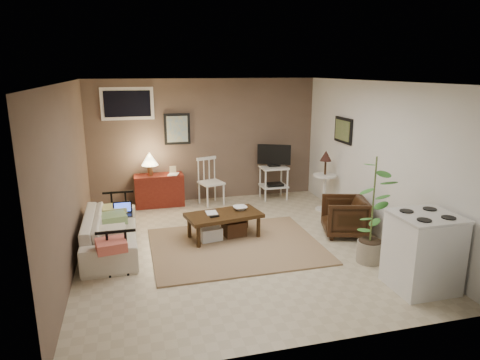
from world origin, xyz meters
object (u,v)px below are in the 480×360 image
object	(u,v)px
red_console	(158,187)
armchair	(345,215)
spindle_chair	(211,183)
sofa	(110,226)
side_table	(325,174)
tv_stand	(274,170)
potted_plant	(373,207)
stove	(423,252)
coffee_table	(223,224)

from	to	relation	value
red_console	armchair	bearing A→B (deg)	-39.56
red_console	spindle_chair	size ratio (longest dim) A/B	1.17
sofa	spindle_chair	size ratio (longest dim) A/B	2.04
sofa	side_table	world-z (taller)	side_table
spindle_chair	tv_stand	world-z (taller)	tv_stand
red_console	tv_stand	size ratio (longest dim) A/B	0.95
tv_stand	spindle_chair	bearing A→B (deg)	-178.52
potted_plant	stove	xyz separation A→B (m)	(0.21, -0.80, -0.33)
sofa	tv_stand	xyz separation A→B (m)	(3.13, 1.82, 0.23)
spindle_chair	side_table	size ratio (longest dim) A/B	0.80
spindle_chair	potted_plant	bearing A→B (deg)	-62.70
tv_stand	side_table	distance (m)	1.15
spindle_chair	potted_plant	xyz separation A→B (m)	(1.61, -3.11, 0.37)
stove	armchair	bearing A→B (deg)	92.02
tv_stand	stove	size ratio (longest dim) A/B	1.19
sofa	armchair	distance (m)	3.59
sofa	potted_plant	world-z (taller)	potted_plant
armchair	stove	size ratio (longest dim) A/B	0.71
red_console	spindle_chair	distance (m)	1.01
sofa	tv_stand	bearing A→B (deg)	-59.82
potted_plant	coffee_table	bearing A→B (deg)	142.93
stove	side_table	bearing A→B (deg)	86.99
side_table	stove	bearing A→B (deg)	-93.01
coffee_table	tv_stand	world-z (taller)	tv_stand
spindle_chair	side_table	bearing A→B (deg)	-24.53
stove	tv_stand	bearing A→B (deg)	97.37
tv_stand	side_table	bearing A→B (deg)	-54.41
spindle_chair	coffee_table	bearing A→B (deg)	-94.63
coffee_table	stove	distance (m)	2.90
coffee_table	side_table	distance (m)	2.34
potted_plant	armchair	bearing A→B (deg)	81.69
tv_stand	potted_plant	size ratio (longest dim) A/B	0.75
side_table	spindle_chair	bearing A→B (deg)	155.47
potted_plant	tv_stand	bearing A→B (deg)	95.48
spindle_chair	potted_plant	world-z (taller)	potted_plant
potted_plant	stove	world-z (taller)	potted_plant
coffee_table	stove	xyz separation A→B (m)	(1.96, -2.12, 0.23)
tv_stand	stove	xyz separation A→B (m)	(0.51, -3.94, -0.12)
spindle_chair	stove	size ratio (longest dim) A/B	0.97
coffee_table	sofa	size ratio (longest dim) A/B	0.66
armchair	coffee_table	bearing A→B (deg)	-83.37
coffee_table	sofa	world-z (taller)	sofa
stove	coffee_table	bearing A→B (deg)	132.76
tv_stand	potted_plant	xyz separation A→B (m)	(0.30, -3.15, 0.21)
spindle_chair	armchair	distance (m)	2.75
coffee_table	armchair	bearing A→B (deg)	-9.85
side_table	red_console	bearing A→B (deg)	160.51
spindle_chair	armchair	size ratio (longest dim) A/B	1.37
red_console	armchair	size ratio (longest dim) A/B	1.59
sofa	potted_plant	size ratio (longest dim) A/B	1.24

